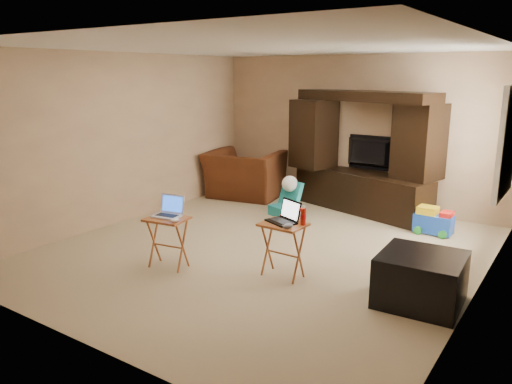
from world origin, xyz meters
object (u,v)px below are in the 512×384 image
Objects in this scene: recliner at (245,174)px; plush_toy at (290,212)px; tray_table_left at (168,243)px; mouse_right at (288,226)px; push_toy at (434,220)px; laptop_left at (166,207)px; laptop_right at (281,212)px; ottoman at (421,279)px; entertainment_center at (363,152)px; television at (368,153)px; tray_table_right at (283,250)px; mouse_left at (175,220)px; water_bottle at (303,216)px; child_rocker at (286,199)px.

recliner is 3.43× the size of plush_toy.
mouse_right reaches higher than tray_table_left.
plush_toy is at bearing -156.25° from push_toy.
laptop_left is 1.33m from laptop_right.
push_toy is 2.34m from ottoman.
entertainment_center is at bearing 98.56° from mouse_right.
plush_toy is 2.30m from laptop_left.
television is at bearing 67.71° from tray_table_left.
mouse_right reaches higher than tray_table_right.
television is 3.85m from laptop_left.
mouse_right reaches higher than mouse_left.
tray_table_left is 1.91× the size of laptop_left.
laptop_right is at bearing -62.97° from plush_toy.
tray_table_right is 1.24m from mouse_left.
water_bottle is at bearing -175.08° from ottoman.
mouse_right is (-1.32, -0.31, 0.39)m from ottoman.
television is 8.14× the size of mouse_left.
laptop_right is 2.58× the size of mouse_right.
laptop_left is at bearing 126.16° from tray_table_left.
television is at bearing 105.92° from entertainment_center.
laptop_left is at bearing 155.56° from mouse_left.
entertainment_center reaches higher than tray_table_right.
ottoman is (1.80, -3.07, -0.68)m from television.
mouse_right is at bearing 100.90° from television.
water_bottle reaches higher than mouse_left.
entertainment_center is 0.23m from television.
recliner is 3.79m from water_bottle.
mouse_left is at bearing -85.24° from entertainment_center.
recliner is at bearing 146.30° from plush_toy.
mouse_left is 0.64× the size of water_bottle.
laptop_left reaches higher than tray_table_left.
mouse_left is at bearing 102.72° from recliner.
laptop_right is at bearing -68.31° from entertainment_center.
recliner is at bearing 101.18° from laptop_left.
tray_table_right is 5.07× the size of mouse_left.
laptop_right reaches higher than plush_toy.
entertainment_center is 3.98× the size of tray_table_left.
television reaches higher than plush_toy.
television is 2.23m from recliner.
water_bottle is at bearing 23.84° from tray_table_right.
entertainment_center is 1.63m from push_toy.
plush_toy is 3.10× the size of mouse_left.
mouse_left is at bearing -67.03° from child_rocker.
water_bottle is at bearing -35.71° from child_rocker.
child_rocker is at bearing 142.00° from laptop_right.
laptop_right is (1.18, -2.10, 0.46)m from child_rocker.
tray_table_right is (-0.98, -2.48, 0.11)m from push_toy.
recliner is 3.45m from push_toy.
mouse_right is (0.47, -3.38, -0.29)m from television.
recliner is 3.49m from tray_table_left.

